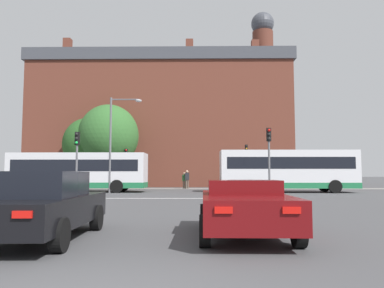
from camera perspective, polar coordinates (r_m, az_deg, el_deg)
stop_line_strip at (r=22.41m, az=-2.20°, el=-8.27°), size 8.85×0.30×0.01m
far_pavement at (r=37.37m, az=-0.97°, el=-6.81°), size 69.83×2.50×0.01m
brick_civic_building at (r=47.78m, az=-4.32°, el=3.32°), size 30.96×12.55×22.34m
car_saloon_left at (r=9.00m, az=-22.03°, el=-8.60°), size 2.09×4.56×1.49m
car_roadster_right at (r=8.90m, az=7.92°, el=-9.45°), size 2.10×4.37×1.29m
bus_crossing_lead at (r=30.59m, az=14.33°, el=-3.84°), size 10.61×2.70×3.29m
bus_crossing_trailing at (r=31.53m, az=-16.85°, el=-3.99°), size 10.81×2.76×3.11m
traffic_light_near_left at (r=23.57m, az=-17.15°, el=-1.36°), size 0.26×0.31×3.98m
traffic_light_far_left at (r=37.54m, az=-10.01°, el=-2.67°), size 0.26×0.31×3.94m
traffic_light_far_right at (r=36.92m, az=8.30°, el=-2.29°), size 0.26×0.31×4.32m
traffic_light_near_right at (r=22.85m, az=11.66°, el=-1.03°), size 0.26×0.31×4.20m
street_lamp_junction at (r=29.62m, az=-11.50°, el=1.52°), size 2.49×0.36×7.41m
pedestrian_waiting at (r=37.29m, az=-1.18°, el=-5.38°), size 0.45×0.35×1.60m
pedestrian_walking_east at (r=38.78m, az=-9.91°, el=-5.31°), size 0.35×0.45×1.58m
pedestrian_walking_west at (r=36.94m, az=-0.76°, el=-5.16°), size 0.42×0.27×1.82m
tree_by_building at (r=40.60m, az=-13.75°, el=0.03°), size 4.60×4.60×7.05m
tree_kerbside at (r=41.32m, az=-15.56°, el=0.00°), size 5.28×5.28×7.42m
tree_distant at (r=39.97m, az=-12.59°, el=1.22°), size 6.23×6.23×8.70m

